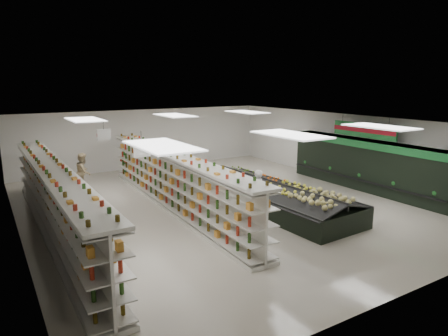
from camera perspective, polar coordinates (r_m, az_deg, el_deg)
floor at (r=15.65m, az=-0.58°, el=-5.13°), size 16.00×16.00×0.00m
ceiling at (r=15.01m, az=-0.60°, el=6.62°), size 14.00×16.00×0.02m
wall_back at (r=22.40m, az=-11.18°, el=4.11°), size 14.00×0.02×3.20m
wall_front at (r=9.55m, az=25.10°, el=-7.67°), size 14.00×0.02×3.20m
wall_left at (r=13.20m, az=-27.70°, el=-2.63°), size 0.02×16.00×3.20m
wall_right at (r=19.72m, az=17.17°, el=2.72°), size 0.02×16.00×3.20m
produce_wall_case at (r=18.47m, az=19.60°, el=0.82°), size 0.93×8.00×2.20m
aisle_sign_near at (r=11.65m, az=-11.68°, el=2.52°), size 0.52×0.06×0.75m
aisle_sign_far at (r=15.44m, az=-16.78°, el=4.58°), size 0.52×0.06×0.75m
hortifruti_banner at (r=18.04m, az=19.34°, el=5.12°), size 0.12×3.20×0.95m
gondola_left at (r=13.37m, az=-22.93°, el=-4.79°), size 0.94×12.25×2.12m
gondola_center at (r=15.13m, az=-7.37°, el=-2.09°), size 1.17×12.00×2.08m
produce_island at (r=15.16m, az=6.94°, el=-3.89°), size 2.91×7.18×1.06m
soda_endcap at (r=20.71m, az=-12.65°, el=0.98°), size 1.38×1.13×1.52m
shopper_main at (r=14.22m, az=4.73°, el=-3.50°), size 0.68×0.54×1.65m
shopper_background at (r=18.31m, az=-19.42°, el=-0.55°), size 0.82×0.96×1.68m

